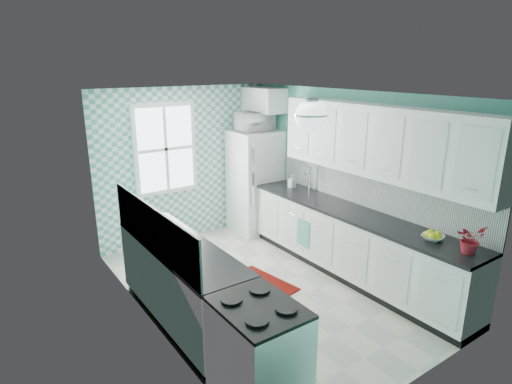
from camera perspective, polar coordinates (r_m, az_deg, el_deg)
floor at (r=5.79m, az=1.04°, el=-12.71°), size 3.00×4.40×0.02m
ceiling at (r=5.05m, az=1.19°, el=13.03°), size 3.00×4.40×0.02m
wall_back at (r=7.13m, az=-9.42°, el=3.68°), size 3.00×0.02×2.50m
wall_front at (r=3.85m, az=21.08°, el=-8.86°), size 3.00×0.02×2.50m
wall_left at (r=4.61m, az=-14.30°, el=-3.96°), size 0.02×4.40×2.50m
wall_right at (r=6.26m, az=12.37°, el=1.68°), size 0.02×4.40×2.50m
accent_wall at (r=7.11m, az=-9.34°, el=3.65°), size 3.00×0.01×2.50m
window at (r=6.88m, az=-11.98°, el=5.63°), size 1.04×0.05×1.44m
backsplash_right at (r=6.00m, az=14.97°, el=0.30°), size 0.02×3.60×0.51m
backsplash_left at (r=4.57m, az=-13.65°, el=-4.84°), size 0.02×2.15×0.51m
upper_cabinets_right at (r=5.61m, az=16.05°, el=6.49°), size 0.33×3.20×0.90m
upper_cabinet_fridge at (r=7.31m, az=0.96°, el=12.17°), size 0.40×0.74×0.40m
ceiling_light at (r=4.45m, az=7.35°, el=9.96°), size 0.34×0.34×0.35m
base_cabinets_right at (r=6.05m, az=12.65°, el=-6.93°), size 0.60×3.60×0.90m
countertop_right at (r=5.87m, az=12.84°, el=-2.75°), size 0.63×3.60×0.04m
base_cabinets_left at (r=4.98m, az=-9.91°, el=-12.17°), size 0.60×2.15×0.90m
countertop_left at (r=4.78m, az=-10.03°, el=-7.19°), size 0.63×2.15×0.04m
fridge at (r=7.41m, az=-0.14°, el=1.44°), size 0.76×0.76×1.75m
stove at (r=3.86m, az=0.33°, el=-20.74°), size 0.62×0.78×0.94m
sink at (r=6.62m, az=5.94°, el=-0.06°), size 0.54×0.45×0.53m
rug at (r=5.83m, az=0.23°, el=-12.30°), size 0.80×1.04×0.02m
dish_towel at (r=6.25m, az=6.35°, el=-5.49°), size 0.02×0.27×0.40m
fruit_bowl at (r=5.21m, az=22.52°, el=-5.62°), size 0.29×0.29×0.06m
potted_plant at (r=4.98m, az=26.68°, el=-5.61°), size 0.32×0.29×0.31m
soap_bottle at (r=6.82m, az=4.79°, el=1.46°), size 0.10×0.10×0.21m
microwave at (r=7.21m, az=-0.14°, el=9.42°), size 0.60×0.42×0.32m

